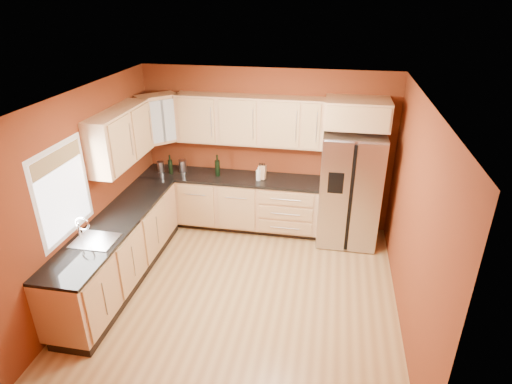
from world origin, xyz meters
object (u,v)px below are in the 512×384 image
at_px(wine_bottle_a, 170,164).
at_px(knife_block, 262,172).
at_px(soap_dispenser, 258,174).
at_px(canister_left, 161,167).
at_px(refrigerator, 350,189).

xyz_separation_m(wine_bottle_a, knife_block, (1.51, 0.05, -0.05)).
bearing_deg(soap_dispenser, canister_left, 178.20).
xyz_separation_m(refrigerator, canister_left, (-3.06, 0.05, 0.12)).
height_order(wine_bottle_a, soap_dispenser, wine_bottle_a).
height_order(refrigerator, knife_block, refrigerator).
xyz_separation_m(canister_left, knife_block, (1.69, 0.01, 0.02)).
bearing_deg(refrigerator, soap_dispenser, 179.98).
bearing_deg(canister_left, wine_bottle_a, -12.29).
height_order(refrigerator, soap_dispenser, refrigerator).
distance_m(knife_block, soap_dispenser, 0.08).
relative_size(canister_left, wine_bottle_a, 0.57).
xyz_separation_m(canister_left, wine_bottle_a, (0.18, -0.04, 0.07)).
distance_m(canister_left, soap_dispenser, 1.64).
bearing_deg(canister_left, refrigerator, -0.98).
bearing_deg(soap_dispenser, knife_block, 52.34).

